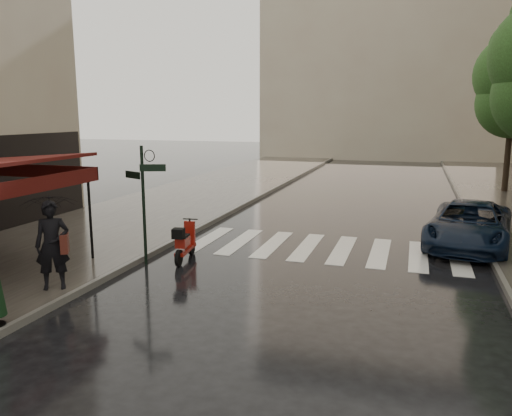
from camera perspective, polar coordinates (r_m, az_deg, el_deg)
The scene contains 10 objects.
ground at distance 10.44m, azimuth -14.96°, elevation -11.48°, with size 120.00×120.00×0.00m, color black.
sidewalk_near at distance 22.69m, azimuth -8.36°, elevation 0.88°, with size 6.00×60.00×0.12m, color #38332D.
curb_near at distance 21.54m, azimuth -1.04°, elevation 0.51°, with size 0.12×60.00×0.16m, color #595651.
curb_far at distance 20.56m, azimuth 23.18°, elevation -0.85°, with size 0.12×60.00×0.16m, color #595651.
crosswalk at distance 14.80m, azimuth 7.83°, elevation -4.57°, with size 7.85×3.20×0.01m.
signpost at distance 13.03m, azimuth -12.73°, elevation 1.40°, with size 1.17×0.29×3.10m.
backdrop_building at distance 46.56m, azimuth 15.33°, elevation 17.86°, with size 22.00×6.00×20.00m, color tan.
pedestrian_with_umbrella at distance 11.48m, azimuth -22.49°, elevation -0.31°, with size 1.60×1.61×2.61m.
scooter at distance 13.48m, azimuth -8.17°, elevation -4.01°, with size 0.52×1.57×1.04m.
parked_car at distance 16.04m, azimuth 23.18°, elevation -1.75°, with size 2.19×4.76×1.32m, color black.
Camera 1 is at (5.34, -8.09, 3.87)m, focal length 35.00 mm.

